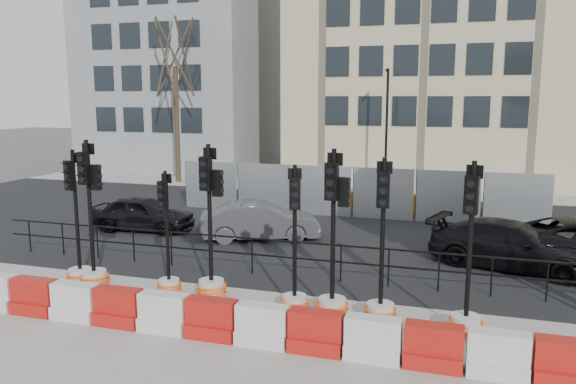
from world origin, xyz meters
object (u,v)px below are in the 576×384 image
(car_c, at_px, (513,246))
(traffic_signal_d, at_px, (211,263))
(traffic_signal_a, at_px, (79,257))
(traffic_signal_h, at_px, (467,301))
(car_a, at_px, (143,214))

(car_c, bearing_deg, traffic_signal_d, 140.29)
(traffic_signal_a, height_order, traffic_signal_d, traffic_signal_d)
(traffic_signal_d, height_order, car_c, traffic_signal_d)
(traffic_signal_h, xyz_separation_m, car_c, (1.24, 5.01, -0.07))
(car_c, bearing_deg, traffic_signal_a, 130.85)
(traffic_signal_h, distance_m, car_a, 12.36)
(car_c, bearing_deg, car_a, 102.72)
(traffic_signal_a, distance_m, car_a, 5.77)
(car_a, bearing_deg, car_c, -97.70)
(traffic_signal_h, relative_size, car_c, 0.72)
(car_a, distance_m, car_c, 12.12)
(traffic_signal_h, bearing_deg, car_c, 88.90)
(traffic_signal_h, xyz_separation_m, car_a, (-10.84, 5.93, -0.10))
(car_c, bearing_deg, traffic_signal_h, -176.84)
(traffic_signal_d, xyz_separation_m, car_c, (6.93, 4.53, -0.21))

